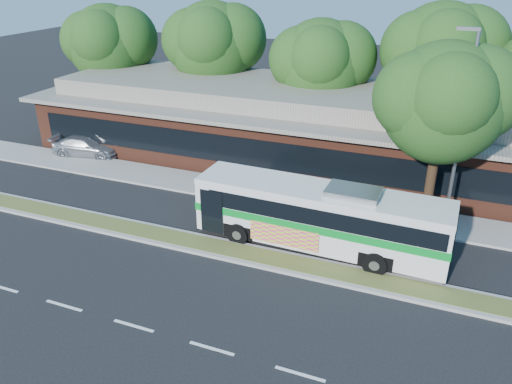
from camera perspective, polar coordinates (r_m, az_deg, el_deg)
ground at (r=21.74m, az=-6.37°, el=-7.01°), size 120.00×120.00×0.00m
median_strip at (r=22.14m, az=-5.67°, el=-6.08°), size 26.00×1.10×0.15m
sidewalk at (r=26.80m, az=-0.09°, el=-0.13°), size 44.00×2.60×0.12m
parking_lot at (r=39.24m, az=-23.34°, el=6.05°), size 14.00×12.00×0.01m
plaza_building at (r=31.86m, az=4.32°, el=7.98°), size 33.20×11.20×4.45m
lamp_post at (r=23.09m, az=22.31°, el=6.63°), size 0.93×0.18×9.07m
tree_bg_a at (r=39.52m, az=-15.88°, el=16.08°), size 6.47×5.80×8.63m
tree_bg_b at (r=36.19m, az=-4.25°, el=16.60°), size 6.69×6.00×9.00m
tree_bg_c at (r=32.68m, az=8.13°, el=14.51°), size 6.24×5.60×8.26m
tree_bg_d at (r=32.66m, az=21.14°, el=14.60°), size 6.91×6.20×9.37m
transit_bus at (r=21.40m, az=7.41°, el=-2.38°), size 10.93×2.80×3.05m
sedan at (r=33.70m, az=-18.83°, el=4.97°), size 4.60×2.54×1.26m
sidewalk_tree at (r=23.10m, az=21.62°, el=9.70°), size 5.86×5.26×8.55m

